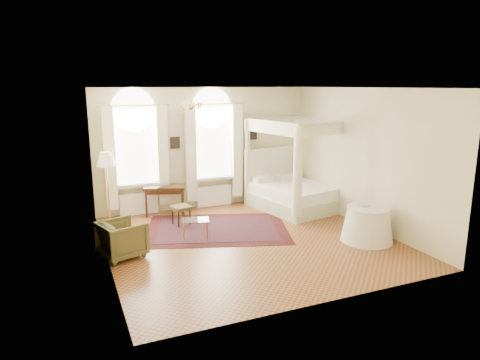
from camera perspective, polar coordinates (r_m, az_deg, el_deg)
The scene contains 18 objects.
ground at distance 9.55m, azimuth 1.21°, elevation -8.02°, with size 6.00×6.00×0.00m, color #94572B.
room_walls at distance 9.05m, azimuth 1.27°, elevation 3.80°, with size 6.00×6.00×6.00m.
window_left at distance 11.33m, azimuth -13.63°, elevation 2.71°, with size 1.62×0.27×3.29m.
window_right at distance 11.84m, azimuth -3.55°, elevation 3.45°, with size 1.62×0.27×3.29m.
chandelier at distance 9.77m, azimuth -6.53°, elevation 9.83°, with size 0.51×0.45×0.50m.
wall_pictures at distance 11.84m, azimuth -4.25°, elevation 5.41°, with size 2.54×0.03×0.39m.
canopy_bed at distance 11.85m, azimuth 7.25°, elevation -1.19°, with size 2.27×2.59×2.46m.
nightstand at distance 12.95m, azimuth 7.28°, elevation -1.13°, with size 0.44×0.40×0.63m, color #381F0F.
nightstand_lamp at distance 12.84m, azimuth 7.74°, elevation 1.33°, with size 0.26×0.26×0.38m.
writing_desk at distance 11.35m, azimuth -10.02°, elevation -1.34°, with size 1.16×0.83×0.78m.
laptop at distance 11.19m, azimuth -10.25°, elevation -0.88°, with size 0.31×0.20×0.02m, color black.
stool at distance 10.53m, azimuth -7.87°, elevation -3.87°, with size 0.50×0.50×0.48m.
armchair at distance 8.87m, azimuth -15.44°, elevation -7.59°, with size 0.79×0.82×0.74m, color #4A441F.
coffee_table at distance 9.67m, azimuth -5.97°, elevation -5.51°, with size 0.69×0.56×0.41m.
floor_lamp at distance 10.78m, azimuth -17.43°, elevation 2.19°, with size 0.46×0.46×1.79m.
oriental_rug at distance 10.26m, azimuth -3.06°, elevation -6.51°, with size 3.89×3.29×0.01m.
side_table at distance 9.81m, azimuth 16.62°, elevation -5.67°, with size 1.12×1.12×0.77m.
book at distance 9.73m, azimuth 15.69°, elevation -3.29°, with size 0.20×0.27×0.02m, color black.
Camera 1 is at (-3.65, -8.16, 3.36)m, focal length 32.00 mm.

